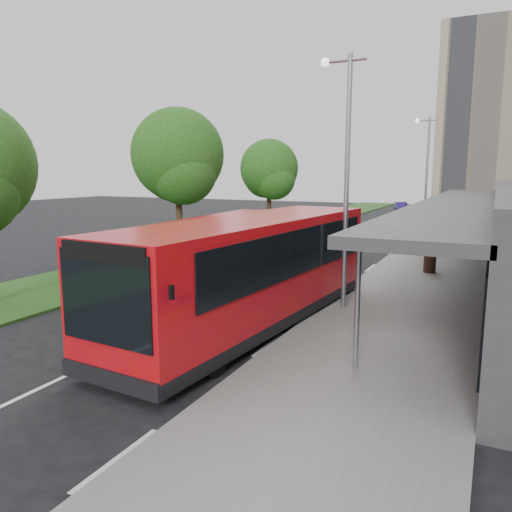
% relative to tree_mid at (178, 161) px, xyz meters
% --- Properties ---
extents(ground, '(120.00, 120.00, 0.00)m').
position_rel_tree_mid_xyz_m(ground, '(7.01, -9.05, -5.14)').
color(ground, black).
rests_on(ground, ground).
extents(pavement, '(5.00, 80.00, 0.15)m').
position_rel_tree_mid_xyz_m(pavement, '(13.01, 10.95, -5.07)').
color(pavement, slate).
rests_on(pavement, ground).
extents(grass_verge, '(5.00, 80.00, 0.10)m').
position_rel_tree_mid_xyz_m(grass_verge, '(0.01, 10.95, -5.09)').
color(grass_verge, '#1E4917').
rests_on(grass_verge, ground).
extents(lane_centre_line, '(0.12, 70.00, 0.01)m').
position_rel_tree_mid_xyz_m(lane_centre_line, '(7.01, 5.95, -5.13)').
color(lane_centre_line, silver).
rests_on(lane_centre_line, ground).
extents(kerb_dashes, '(0.12, 56.00, 0.01)m').
position_rel_tree_mid_xyz_m(kerb_dashes, '(10.31, 9.95, -5.13)').
color(kerb_dashes, silver).
rests_on(kerb_dashes, ground).
extents(tree_mid, '(4.95, 4.95, 7.96)m').
position_rel_tree_mid_xyz_m(tree_mid, '(0.00, 0.00, 0.00)').
color(tree_mid, '#352515').
rests_on(tree_mid, ground).
extents(tree_far, '(4.40, 4.40, 7.02)m').
position_rel_tree_mid_xyz_m(tree_far, '(0.00, 12.00, -0.61)').
color(tree_far, '#352515').
rests_on(tree_far, ground).
extents(lamp_post_near, '(1.44, 0.28, 8.00)m').
position_rel_tree_mid_xyz_m(lamp_post_near, '(11.13, -7.05, -0.42)').
color(lamp_post_near, gray).
rests_on(lamp_post_near, pavement).
extents(lamp_post_far, '(1.44, 0.28, 8.00)m').
position_rel_tree_mid_xyz_m(lamp_post_far, '(11.13, 12.95, -0.42)').
color(lamp_post_far, gray).
rests_on(lamp_post_far, pavement).
extents(bus_main, '(3.85, 11.64, 3.24)m').
position_rel_tree_mid_xyz_m(bus_main, '(9.19, -9.77, -3.48)').
color(bus_main, '#BC0F0A').
rests_on(bus_main, ground).
extents(bus_second, '(2.98, 9.98, 2.79)m').
position_rel_tree_mid_xyz_m(bus_second, '(5.89, -5.96, -3.71)').
color(bus_second, '#BC0F0A').
rests_on(bus_second, ground).
extents(litter_bin, '(0.66, 0.66, 0.97)m').
position_rel_tree_mid_xyz_m(litter_bin, '(13.09, 0.24, -4.51)').
color(litter_bin, '#321B14').
rests_on(litter_bin, pavement).
extents(bollard, '(0.20, 0.20, 1.00)m').
position_rel_tree_mid_xyz_m(bollard, '(12.37, 7.67, -4.49)').
color(bollard, '#F8B80D').
rests_on(bollard, pavement).
extents(car_near, '(2.58, 4.11, 1.30)m').
position_rel_tree_mid_xyz_m(car_near, '(8.88, 29.20, -4.49)').
color(car_near, '#63100E').
rests_on(car_near, ground).
extents(car_far, '(2.33, 3.81, 1.19)m').
position_rel_tree_mid_xyz_m(car_far, '(5.91, 35.52, -4.55)').
color(car_far, navy).
rests_on(car_far, ground).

